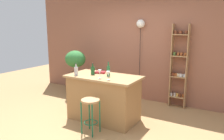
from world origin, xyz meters
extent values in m
plane|color=#A37A4C|center=(0.00, 0.00, 0.00)|extent=(12.00, 12.00, 0.00)
cube|color=#8C5642|center=(0.00, 1.95, 1.40)|extent=(6.40, 0.10, 2.80)
cube|color=#9E7042|center=(0.00, 0.30, 0.44)|extent=(1.35, 0.72, 0.88)
cube|color=#A87F51|center=(0.00, 0.30, 0.90)|extent=(1.47, 0.78, 0.04)
cylinder|color=#196642|center=(0.01, -0.45, 0.30)|extent=(0.02, 0.02, 0.60)
cylinder|color=#196642|center=(0.24, -0.45, 0.30)|extent=(0.02, 0.02, 0.60)
cylinder|color=#196642|center=(0.01, -0.21, 0.30)|extent=(0.02, 0.02, 0.60)
cylinder|color=#196642|center=(0.24, -0.21, 0.30)|extent=(0.02, 0.02, 0.60)
torus|color=#196642|center=(0.13, -0.33, 0.20)|extent=(0.25, 0.25, 0.02)
cylinder|color=tan|center=(0.13, -0.33, 0.62)|extent=(0.32, 0.32, 0.03)
cube|color=#A87F51|center=(0.94, 1.79, 0.97)|extent=(0.02, 0.17, 1.95)
cube|color=#A87F51|center=(1.30, 1.79, 0.97)|extent=(0.02, 0.17, 1.95)
cube|color=#A87F51|center=(1.12, 1.79, 0.24)|extent=(0.34, 0.17, 0.02)
cylinder|color=silver|center=(0.98, 1.79, 0.29)|extent=(0.05, 0.05, 0.07)
cylinder|color=silver|center=(1.05, 1.80, 0.29)|extent=(0.05, 0.05, 0.07)
cylinder|color=gold|center=(1.12, 1.80, 0.29)|extent=(0.05, 0.05, 0.07)
cylinder|color=brown|center=(1.18, 1.79, 0.29)|extent=(0.05, 0.05, 0.07)
cylinder|color=#994C23|center=(1.25, 1.80, 0.29)|extent=(0.05, 0.05, 0.07)
cube|color=#A87F51|center=(1.12, 1.79, 0.73)|extent=(0.34, 0.17, 0.02)
cylinder|color=brown|center=(0.99, 1.79, 0.78)|extent=(0.07, 0.07, 0.07)
cylinder|color=#994C23|center=(1.06, 1.80, 0.78)|extent=(0.07, 0.07, 0.07)
cylinder|color=beige|center=(1.12, 1.80, 0.78)|extent=(0.07, 0.07, 0.07)
cylinder|color=silver|center=(1.18, 1.79, 0.78)|extent=(0.07, 0.07, 0.07)
cylinder|color=silver|center=(1.26, 1.80, 0.78)|extent=(0.07, 0.07, 0.07)
cube|color=#A87F51|center=(1.12, 1.79, 1.22)|extent=(0.34, 0.17, 0.02)
cylinder|color=#4C7033|center=(1.00, 1.78, 1.26)|extent=(0.06, 0.06, 0.07)
cylinder|color=#994C23|center=(1.08, 1.79, 1.26)|extent=(0.06, 0.06, 0.07)
cylinder|color=#994C23|center=(1.16, 1.79, 1.26)|extent=(0.06, 0.06, 0.07)
cylinder|color=#994C23|center=(1.24, 1.79, 1.26)|extent=(0.06, 0.06, 0.07)
cube|color=#A87F51|center=(1.12, 1.79, 1.71)|extent=(0.34, 0.17, 0.02)
cylinder|color=brown|center=(1.00, 1.79, 1.75)|extent=(0.07, 0.07, 0.08)
cylinder|color=brown|center=(1.11, 1.79, 1.75)|extent=(0.07, 0.07, 0.08)
cylinder|color=brown|center=(1.23, 1.80, 1.75)|extent=(0.07, 0.07, 0.08)
cylinder|color=#2D2823|center=(-1.50, 1.24, 0.23)|extent=(0.31, 0.31, 0.46)
cylinder|color=#A86B4C|center=(-1.50, 1.24, 0.56)|extent=(0.33, 0.33, 0.21)
cylinder|color=brown|center=(-1.50, 1.24, 0.75)|extent=(0.03, 0.03, 0.16)
ellipsoid|color=#2D7033|center=(-1.50, 1.24, 1.02)|extent=(0.57, 0.51, 0.45)
cylinder|color=#194C23|center=(-0.25, 0.28, 1.00)|extent=(0.08, 0.08, 0.16)
cylinder|color=#194C23|center=(-0.25, 0.28, 1.11)|extent=(0.03, 0.03, 0.06)
cylinder|color=black|center=(-0.25, 0.28, 1.15)|extent=(0.03, 0.03, 0.01)
cylinder|color=#B2B2B7|center=(-0.49, 0.05, 1.00)|extent=(0.08, 0.08, 0.17)
cylinder|color=#B2B2B7|center=(-0.49, 0.05, 1.12)|extent=(0.03, 0.03, 0.06)
cylinder|color=black|center=(-0.49, 0.05, 1.16)|extent=(0.03, 0.03, 0.01)
cylinder|color=#236638|center=(0.10, 0.32, 1.02)|extent=(0.06, 0.06, 0.20)
cylinder|color=#236638|center=(0.10, 0.32, 1.16)|extent=(0.02, 0.02, 0.08)
cylinder|color=black|center=(0.10, 0.32, 1.21)|extent=(0.03, 0.03, 0.01)
cylinder|color=silver|center=(0.05, 0.09, 0.92)|extent=(0.06, 0.06, 0.00)
cylinder|color=silver|center=(0.05, 0.09, 0.96)|extent=(0.01, 0.01, 0.07)
cone|color=silver|center=(0.05, 0.09, 1.04)|extent=(0.07, 0.07, 0.08)
cylinder|color=silver|center=(0.26, 0.06, 0.92)|extent=(0.06, 0.06, 0.00)
cylinder|color=silver|center=(0.26, 0.06, 0.96)|extent=(0.01, 0.01, 0.07)
cone|color=silver|center=(0.26, 0.06, 1.04)|extent=(0.07, 0.07, 0.08)
cube|color=maroon|center=(-0.19, 0.48, 0.94)|extent=(0.25, 0.22, 0.03)
cylinder|color=black|center=(0.11, 1.84, 0.98)|extent=(0.01, 0.01, 1.95)
sphere|color=white|center=(0.11, 1.84, 1.95)|extent=(0.21, 0.21, 0.21)
camera|label=1|loc=(2.32, -3.32, 1.90)|focal=35.43mm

